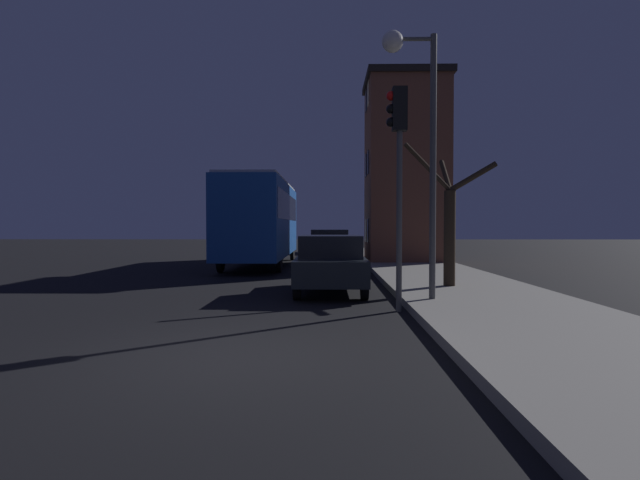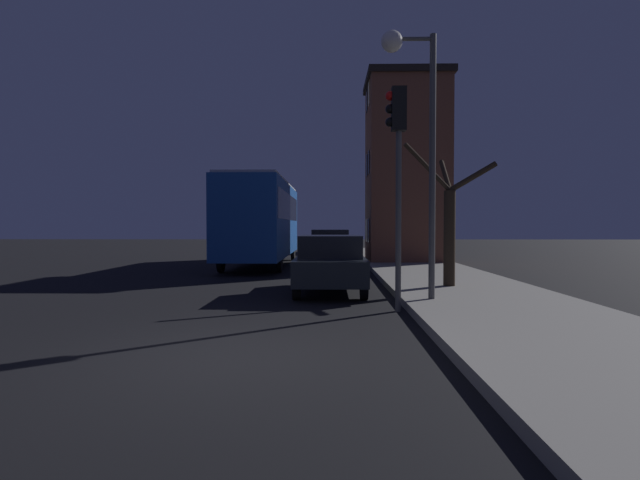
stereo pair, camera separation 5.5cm
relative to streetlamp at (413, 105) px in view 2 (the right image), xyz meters
name	(u,v)px [view 2 (the right image)]	position (x,y,z in m)	size (l,w,h in m)	color
ground_plane	(221,356)	(-3.31, -4.27, -4.45)	(120.00, 120.00, 0.00)	black
sidewalk	(593,351)	(1.75, -4.27, -4.36)	(3.91, 60.00, 0.18)	slate
brick_building	(406,169)	(1.79, 12.90, 0.07)	(3.85, 4.14, 8.65)	brown
streetlamp	(413,105)	(0.00, 0.00, 0.00)	(1.21, 0.47, 5.89)	#4C4C4C
traffic_light	(397,152)	(-0.42, -0.64, -1.13)	(0.43, 0.24, 4.66)	#4C4C4C
bare_tree	(450,223)	(1.41, 2.44, -2.58)	(2.56, 1.23, 3.80)	#2D2319
bus	(262,216)	(-4.90, 11.53, -2.21)	(2.47, 10.62, 3.78)	#194793
car_near_lane	(330,263)	(-1.81, 2.21, -3.65)	(1.81, 3.98, 1.54)	black
car_mid_lane	(330,247)	(-1.82, 11.77, -3.61)	(1.83, 4.74, 1.62)	beige
car_far_lane	(326,242)	(-2.10, 21.75, -3.74)	(1.86, 4.16, 1.34)	#B7BABF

